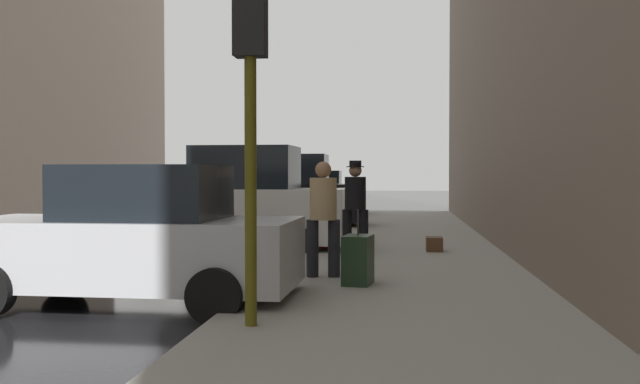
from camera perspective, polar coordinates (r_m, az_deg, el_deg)
The scene contains 11 objects.
sidewalk at distance 9.69m, azimuth 6.44°, elevation -8.07°, with size 4.00×40.00×0.15m, color gray.
parked_silver_sedan at distance 9.32m, azimuth -14.67°, elevation -3.70°, with size 4.24×2.14×1.79m.
parked_white_van at distance 14.99m, azimuth -6.50°, elevation -1.01°, with size 4.64×2.15×2.25m.
parked_black_suv at distance 21.25m, azimuth -2.67°, elevation -0.26°, with size 4.62×2.11×2.25m.
parked_gray_coupe at distance 27.27m, azimuth -0.66°, elevation -0.26°, with size 4.24×2.13×1.79m.
fire_hydrant at distance 14.63m, azimuth 0.33°, elevation -3.16°, with size 0.42×0.22×0.70m.
traffic_light at distance 7.26m, azimuth -5.58°, elevation 9.98°, with size 0.32×0.32×3.60m.
pedestrian_in_tan_coat at distance 10.54m, azimuth 0.26°, elevation -1.66°, with size 0.52×0.44×1.71m.
pedestrian_with_fedora at distance 13.48m, azimuth 2.84°, elevation -0.84°, with size 0.52×0.46×1.78m.
rolling_suitcase at distance 9.90m, azimuth 3.06°, elevation -5.43°, with size 0.44×0.61×1.04m.
duffel_bag at distance 14.28m, azimuth 9.13°, elevation -4.13°, with size 0.32×0.44×0.28m.
Camera 1 is at (5.99, -9.56, 1.69)m, focal length 40.00 mm.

